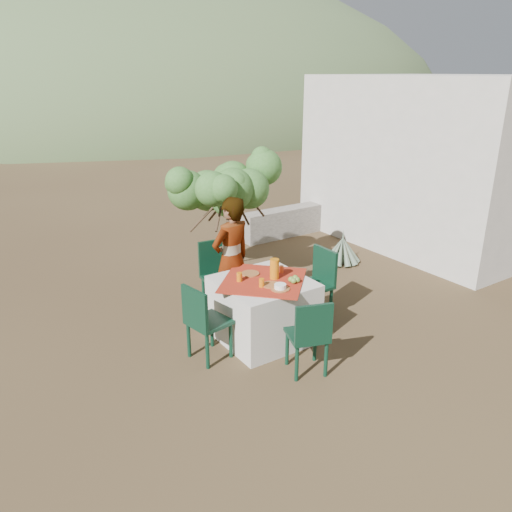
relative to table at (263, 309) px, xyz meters
The scene contains 24 objects.
ground 0.77m from the table, 152.35° to the right, with size 160.00×160.00×0.00m, color #3B2A1A.
table is the anchor object (origin of this frame).
chair_far 1.00m from the table, 93.63° to the left, with size 0.49×0.49×0.96m.
chair_near 0.93m from the table, 92.71° to the right, with size 0.51×0.51×0.87m.
chair_left 0.84m from the table, behind, with size 0.48×0.48×0.90m.
chair_right 0.91m from the table, ahead, with size 0.44×0.44×0.93m.
person 0.78m from the table, 94.13° to the left, with size 0.60×0.39×1.64m, color #8C6651.
shrub_tree 2.06m from the table, 71.09° to the left, with size 1.49×1.47×1.76m.
agave 2.88m from the table, 28.00° to the left, with size 0.62×0.60×0.65m.
guesthouse 5.34m from the table, 16.55° to the left, with size 3.20×4.20×3.00m, color beige.
stone_wall 4.31m from the table, 45.80° to the left, with size 2.60×0.35×0.55m, color gray.
hill_near_right 37.47m from the table, 72.28° to the left, with size 48.00×48.00×20.00m, color #425932.
hill_far_right 53.28m from the table, 59.05° to the left, with size 36.00×36.00×14.00m, color slate.
plate_far 0.45m from the table, 97.88° to the left, with size 0.22×0.22×0.01m, color brown.
plate_near 0.43m from the table, 95.16° to the right, with size 0.22×0.22×0.01m, color brown.
glass_far 0.52m from the table, 154.37° to the left, with size 0.06×0.06×0.10m, color orange.
glass_near 0.48m from the table, 129.93° to the right, with size 0.06×0.06×0.10m, color orange.
juice_pitcher 0.52m from the table, 15.06° to the right, with size 0.11×0.11×0.24m, color orange.
bowl_plate 0.51m from the table, 89.12° to the right, with size 0.22×0.22×0.01m, color brown.
white_bowl 0.53m from the table, 89.12° to the right, with size 0.14×0.14×0.05m, color white.
jar_left 0.53m from the table, 11.58° to the left, with size 0.06×0.06×0.09m, color orange.
jar_right 0.54m from the table, 34.95° to the left, with size 0.06×0.06×0.10m, color orange.
napkin_holder 0.52m from the table, 25.60° to the left, with size 0.07×0.04×0.10m, color white.
fruit_cluster 0.55m from the table, 44.82° to the right, with size 0.14×0.13×0.07m.
Camera 1 is at (-2.45, -4.13, 3.07)m, focal length 35.00 mm.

